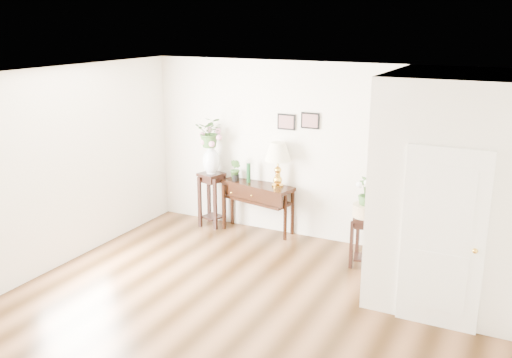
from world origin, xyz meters
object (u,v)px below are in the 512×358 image
Objects in this scene: plant_stand_a at (212,199)px; plant_stand_b at (365,241)px; console_table at (258,208)px; table_lamp at (278,165)px.

plant_stand_a reaches higher than plant_stand_b.
plant_stand_a is (-0.82, -0.09, 0.05)m from console_table.
plant_stand_b is (1.62, -0.57, -0.80)m from table_lamp.
table_lamp reaches higher than plant_stand_a.
plant_stand_b is (2.80, -0.48, -0.09)m from plant_stand_a.
plant_stand_b is at bearing -3.81° from console_table.
plant_stand_b is (1.97, -0.57, -0.04)m from console_table.
plant_stand_a is at bearing -161.72° from console_table.
table_lamp reaches higher than console_table.
table_lamp is at bearing 160.64° from plant_stand_b.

